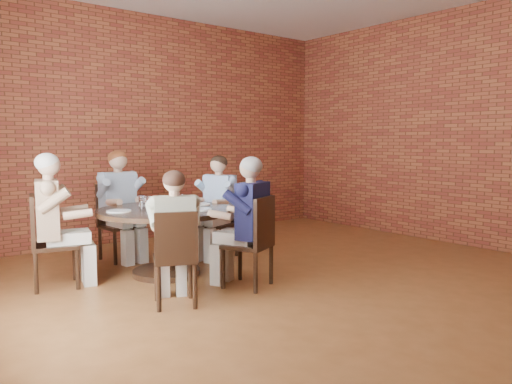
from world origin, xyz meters
TOP-DOWN VIEW (x-y plane):
  - floor at (0.00, 0.00)m, footprint 7.00×7.00m
  - wall_back at (0.00, 3.50)m, footprint 7.00×0.00m
  - wall_right at (3.25, 0.00)m, footprint 0.00×7.00m
  - dining_table at (-0.90, 1.41)m, footprint 1.50×1.50m
  - chair_a at (0.11, 1.79)m, footprint 0.54×0.54m
  - diner_a at (0.04, 1.76)m, footprint 0.77×0.71m
  - chair_b at (-1.00, 2.50)m, footprint 0.49×0.49m
  - diner_b at (-0.99, 2.41)m, footprint 0.61×0.73m
  - chair_c at (-2.10, 1.72)m, footprint 0.54×0.54m
  - diner_c at (-2.01, 1.70)m, footprint 0.79×0.70m
  - chair_d at (-1.37, 0.36)m, footprint 0.50×0.50m
  - diner_d at (-1.34, 0.43)m, footprint 0.66×0.72m
  - chair_e at (-0.43, 0.40)m, footprint 0.57×0.57m
  - diner_e at (-0.46, 0.48)m, footprint 0.76×0.81m
  - plate_a at (-0.42, 1.46)m, footprint 0.26×0.26m
  - plate_b at (-0.85, 1.79)m, footprint 0.26×0.26m
  - plate_c at (-1.41, 1.50)m, footprint 0.26×0.26m
  - plate_d at (-0.66, 1.08)m, footprint 0.26×0.26m
  - glass_a at (-0.65, 1.52)m, footprint 0.07×0.07m
  - glass_b at (-0.87, 1.55)m, footprint 0.07×0.07m
  - glass_c at (-1.09, 1.61)m, footprint 0.07×0.07m
  - glass_d at (-1.04, 1.54)m, footprint 0.07×0.07m
  - glass_e at (-1.18, 1.38)m, footprint 0.07×0.07m
  - glass_f at (-1.19, 1.07)m, footprint 0.07×0.07m
  - glass_g at (-0.82, 1.21)m, footprint 0.07×0.07m
  - smartphone at (-0.52, 1.15)m, footprint 0.11×0.15m

SIDE VIEW (x-z plane):
  - floor at x=0.00m, z-range 0.00..0.00m
  - chair_d at x=-1.37m, z-range 0.04..0.92m
  - chair_a at x=0.11m, z-range 0.04..0.97m
  - chair_e at x=-0.43m, z-range 0.04..0.98m
  - chair_c at x=-2.10m, z-range 0.04..1.00m
  - chair_b at x=-1.00m, z-range 0.04..1.00m
  - dining_table at x=-0.90m, z-range 0.15..0.90m
  - diner_d at x=-1.34m, z-range 0.00..1.23m
  - diner_a at x=0.04m, z-range 0.00..1.31m
  - diner_e at x=-0.46m, z-range 0.00..1.34m
  - diner_c at x=-2.01m, z-range 0.00..1.37m
  - diner_b at x=-0.99m, z-range 0.00..1.38m
  - smartphone at x=-0.52m, z-range 0.75..0.76m
  - plate_a at x=-0.42m, z-range 0.75..0.76m
  - plate_b at x=-0.85m, z-range 0.75..0.76m
  - plate_c at x=-1.41m, z-range 0.75..0.76m
  - plate_d at x=-0.66m, z-range 0.75..0.76m
  - glass_a at x=-0.65m, z-range 0.75..0.89m
  - glass_b at x=-0.87m, z-range 0.75..0.89m
  - glass_c at x=-1.09m, z-range 0.75..0.89m
  - glass_d at x=-1.04m, z-range 0.75..0.89m
  - glass_e at x=-1.18m, z-range 0.75..0.89m
  - glass_f at x=-1.19m, z-range 0.75..0.89m
  - glass_g at x=-0.82m, z-range 0.75..0.89m
  - wall_back at x=0.00m, z-range -1.80..5.20m
  - wall_right at x=3.25m, z-range -1.80..5.20m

